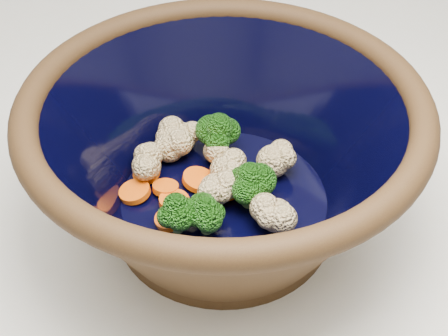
{
  "coord_description": "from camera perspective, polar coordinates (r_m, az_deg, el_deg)",
  "views": [
    {
      "loc": [
        -0.17,
        -0.44,
        1.35
      ],
      "look_at": [
        -0.02,
        -0.05,
        0.97
      ],
      "focal_mm": 50.0,
      "sensor_mm": 36.0,
      "label": 1
    }
  ],
  "objects": [
    {
      "name": "mixing_bowl",
      "position": [
        0.56,
        0.0,
        1.13
      ],
      "size": [
        0.43,
        0.43,
        0.16
      ],
      "rotation": [
        0.0,
        0.0,
        -0.35
      ],
      "color": "black",
      "rests_on": "counter"
    },
    {
      "name": "vegetable_pile",
      "position": [
        0.59,
        -0.98,
        -0.22
      ],
      "size": [
        0.17,
        0.17,
        0.05
      ],
      "color": "#608442",
      "rests_on": "mixing_bowl"
    }
  ]
}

